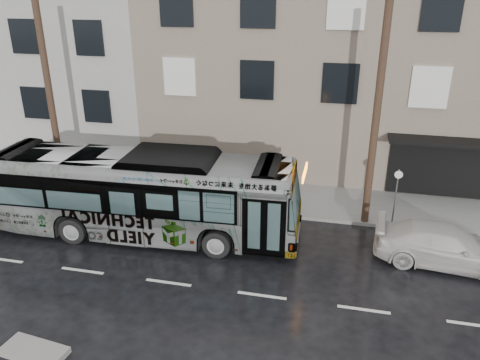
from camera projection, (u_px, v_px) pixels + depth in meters
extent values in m
plane|color=black|center=(192.00, 246.00, 18.00)|extent=(120.00, 120.00, 0.00)
cube|color=gray|center=(224.00, 193.00, 22.38)|extent=(90.00, 3.60, 0.15)
cube|color=gray|center=(344.00, 58.00, 26.29)|extent=(20.00, 12.00, 11.00)
cylinder|color=#463023|center=(376.00, 116.00, 17.85)|extent=(0.30, 0.30, 9.00)
cylinder|color=#463023|center=(50.00, 98.00, 20.73)|extent=(0.30, 0.30, 9.00)
cylinder|color=slate|center=(395.00, 197.00, 18.89)|extent=(0.06, 0.06, 2.40)
imported|color=#B2B2B2|center=(142.00, 194.00, 18.29)|extent=(12.53, 3.43, 3.46)
imported|color=beige|center=(445.00, 246.00, 16.60)|extent=(5.04, 2.37, 1.42)
imported|color=black|center=(20.00, 206.00, 19.47)|extent=(4.73, 1.94, 1.52)
cube|color=gray|center=(34.00, 351.00, 12.66)|extent=(1.88, 1.01, 0.18)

